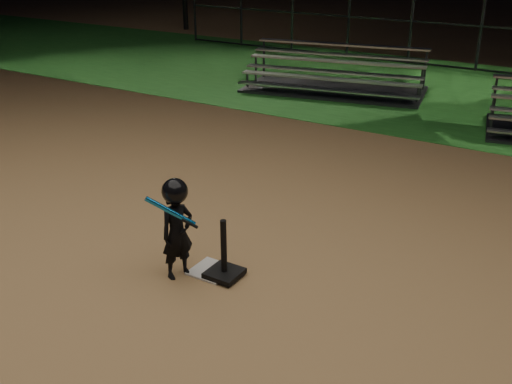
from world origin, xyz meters
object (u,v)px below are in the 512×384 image
at_px(batting_tee, 224,266).
at_px(home_plate, 211,271).
at_px(bleacher_left, 334,82).
at_px(child_batter, 177,226).

bearing_deg(batting_tee, home_plate, 173.42).
bearing_deg(home_plate, bleacher_left, 105.76).
xyz_separation_m(home_plate, bleacher_left, (-2.45, 8.69, 0.21)).
relative_size(home_plate, batting_tee, 0.64).
height_order(home_plate, batting_tee, batting_tee).
xyz_separation_m(batting_tee, child_batter, (-0.47, -0.24, 0.49)).
height_order(batting_tee, child_batter, child_batter).
distance_m(batting_tee, child_batter, 0.72).
bearing_deg(bleacher_left, batting_tee, -84.06).
bearing_deg(child_batter, home_plate, -24.80).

